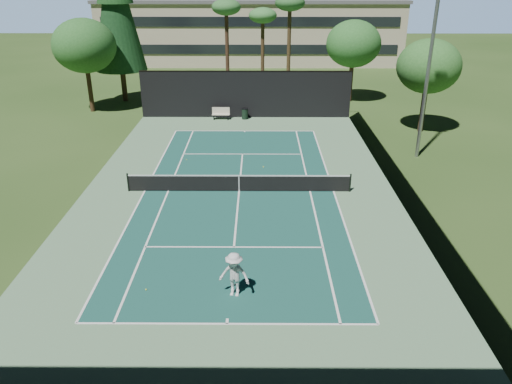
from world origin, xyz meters
TOP-DOWN VIEW (x-y plane):
  - ground at (0.00, 0.00)m, footprint 160.00×160.00m
  - apron_slab at (0.00, 0.00)m, footprint 18.00×32.00m
  - court_surface at (0.00, 0.00)m, footprint 10.97×23.77m
  - court_lines at (0.00, 0.00)m, footprint 11.07×23.87m
  - tennis_net at (0.00, 0.00)m, footprint 12.90×0.10m
  - fence at (0.00, 0.06)m, footprint 18.04×32.05m
  - player at (0.20, -10.09)m, footprint 1.34×0.96m
  - tennis_ball_a at (-3.36, -9.81)m, footprint 0.07×0.07m
  - tennis_ball_b at (-2.96, 2.26)m, footprint 0.07×0.07m
  - tennis_ball_c at (1.44, 3.86)m, footprint 0.08×0.08m
  - tennis_ball_d at (-3.74, 5.22)m, footprint 0.07×0.07m
  - park_bench at (-2.13, 15.36)m, footprint 1.50×0.45m
  - trash_bin at (-0.07, 15.42)m, footprint 0.56×0.56m
  - palm_a at (-2.00, 24.00)m, footprint 2.80×2.80m
  - palm_b at (1.50, 26.00)m, footprint 2.80×2.80m
  - palm_c at (4.00, 23.00)m, footprint 2.80×2.80m
  - decid_tree_a at (10.00, 22.00)m, footprint 5.12×5.12m
  - decid_tree_b at (14.00, 12.00)m, footprint 4.80×4.80m
  - decid_tree_c at (-14.00, 18.00)m, footprint 5.44×5.44m
  - campus_building at (0.00, 45.98)m, footprint 40.50×12.50m
  - light_pole at (12.00, 6.00)m, footprint 0.90×0.25m

SIDE VIEW (x-z plane):
  - ground at x=0.00m, z-range 0.00..0.00m
  - apron_slab at x=0.00m, z-range 0.00..0.01m
  - court_surface at x=0.00m, z-range 0.01..0.02m
  - court_lines at x=0.00m, z-range 0.02..0.02m
  - tennis_ball_b at x=-2.96m, z-range 0.00..0.07m
  - tennis_ball_d at x=-3.74m, z-range 0.00..0.07m
  - tennis_ball_a at x=-3.36m, z-range 0.00..0.07m
  - tennis_ball_c at x=1.44m, z-range 0.00..0.08m
  - trash_bin at x=-0.07m, z-range 0.01..0.95m
  - park_bench at x=-2.13m, z-range 0.03..1.06m
  - tennis_net at x=0.00m, z-range 0.01..1.11m
  - player at x=0.20m, z-range 0.00..1.88m
  - fence at x=0.00m, z-range -0.01..4.02m
  - campus_building at x=0.00m, z-range 0.06..8.36m
  - decid_tree_b at x=14.00m, z-range 1.51..8.65m
  - decid_tree_a at x=10.00m, z-range 1.61..9.23m
  - decid_tree_c at x=-14.00m, z-range 1.72..9.81m
  - light_pole at x=12.00m, z-range 0.35..12.57m
  - palm_b at x=1.50m, z-range 3.15..11.57m
  - palm_a at x=-2.00m, z-range 3.53..12.85m
  - palm_c at x=4.00m, z-range 3.72..13.49m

